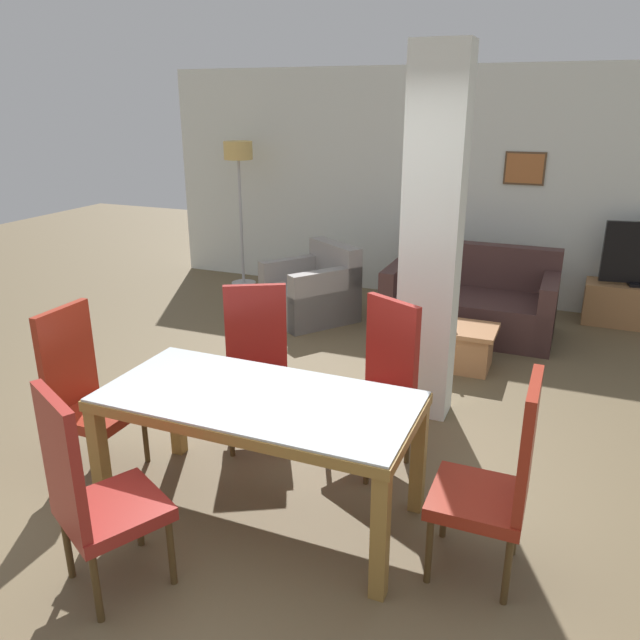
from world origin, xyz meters
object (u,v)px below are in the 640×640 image
object	(u,v)px
dining_table	(259,420)
dining_chair_far_left	(257,362)
armchair	(313,293)
floor_lamp	(239,164)
sofa	(470,304)
dining_chair_head_left	(85,389)
coffee_table	(459,346)
dining_chair_far_right	(379,380)
bottle	(450,318)
dining_chair_near_left	(91,491)
dining_chair_head_right	(499,477)

from	to	relation	value
dining_table	dining_chair_far_left	world-z (taller)	dining_chair_far_left
armchair	floor_lamp	size ratio (longest dim) A/B	0.63
dining_chair_far_left	sofa	xyz separation A→B (m)	(1.04, 2.79, -0.28)
dining_chair_head_left	coffee_table	bearing A→B (deg)	143.40
dining_table	sofa	world-z (taller)	sofa
dining_chair_far_right	sofa	size ratio (longest dim) A/B	0.65
dining_chair_far_right	coffee_table	size ratio (longest dim) A/B	1.72
dining_table	dining_chair_far_right	bearing A→B (deg)	62.46
dining_chair_far_left	bottle	bearing A→B (deg)	-149.76
dining_chair_near_left	floor_lamp	distance (m)	5.60
floor_lamp	dining_chair_far_right	bearing A→B (deg)	-49.25
sofa	armchair	xyz separation A→B (m)	(-1.68, -0.27, -0.01)
dining_table	armchair	distance (m)	3.52
dining_chair_far_left	dining_chair_head_right	world-z (taller)	same
dining_chair_far_left	floor_lamp	bearing A→B (deg)	-87.95
dining_chair_far_right	dining_chair_head_right	world-z (taller)	same
dining_table	dining_chair_near_left	world-z (taller)	dining_chair_near_left
dining_table	floor_lamp	bearing A→B (deg)	120.33
coffee_table	bottle	world-z (taller)	bottle
bottle	floor_lamp	distance (m)	3.69
dining_chair_head_right	bottle	world-z (taller)	dining_chair_head_right
dining_chair_near_left	sofa	xyz separation A→B (m)	(1.03, 4.46, -0.28)
dining_chair_head_right	sofa	distance (m)	3.69
dining_chair_near_left	armchair	xyz separation A→B (m)	(-0.65, 4.19, -0.28)
floor_lamp	armchair	bearing A→B (deg)	-33.45
dining_table	dining_chair_head_right	xyz separation A→B (m)	(1.33, 0.00, -0.04)
dining_chair_head_right	dining_chair_far_right	bearing A→B (deg)	46.03
dining_chair_far_left	dining_chair_head_right	bearing A→B (deg)	126.63
dining_chair_far_right	dining_chair_near_left	world-z (taller)	same
dining_chair_near_left	armchair	distance (m)	4.25
dining_table	dining_chair_head_right	bearing A→B (deg)	0.00
sofa	dining_table	bearing A→B (deg)	80.71
dining_chair_far_right	coffee_table	distance (m)	1.80
dining_chair_near_left	floor_lamp	bearing A→B (deg)	139.22
dining_chair_far_right	coffee_table	world-z (taller)	dining_chair_far_right
dining_chair_far_right	armchair	world-z (taller)	dining_chair_far_right
armchair	dining_chair_near_left	bearing A→B (deg)	134.16
dining_chair_far_right	armchair	distance (m)	2.93
sofa	bottle	bearing A→B (deg)	89.89
dining_chair_near_left	floor_lamp	world-z (taller)	floor_lamp
dining_chair_head_left	dining_chair_near_left	world-z (taller)	same
dining_chair_head_right	bottle	bearing A→B (deg)	16.29
dining_chair_head_right	dining_chair_near_left	distance (m)	1.97
dining_chair_far_left	armchair	size ratio (longest dim) A/B	0.96
sofa	floor_lamp	xyz separation A→B (m)	(-3.08, 0.65, 1.26)
dining_chair_far_left	armchair	bearing A→B (deg)	-104.25
dining_chair_head_right	coffee_table	size ratio (longest dim) A/B	1.72
coffee_table	dining_table	bearing A→B (deg)	-104.52
dining_chair_head_left	bottle	world-z (taller)	dining_chair_head_left
bottle	floor_lamp	bearing A→B (deg)	150.66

